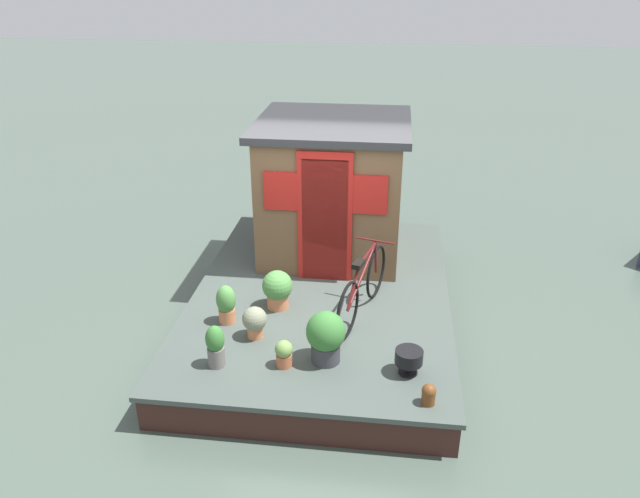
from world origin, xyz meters
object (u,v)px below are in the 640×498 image
houseboat_cabin (333,187)px  potted_plant_mint (326,336)px  potted_plant_ivy (226,304)px  charcoal_grill (409,358)px  mooring_bollard (429,394)px  potted_plant_lavender (255,321)px  potted_plant_succulent (284,353)px  bicycle (363,287)px  potted_plant_geranium (277,288)px  potted_plant_rosemary (215,346)px

houseboat_cabin → potted_plant_mint: houseboat_cabin is taller
potted_plant_ivy → charcoal_grill: (-0.75, -2.16, -0.06)m
potted_plant_ivy → mooring_bollard: 2.65m
potted_plant_lavender → potted_plant_ivy: bearing=55.6°
potted_plant_succulent → mooring_bollard: bearing=-106.1°
bicycle → charcoal_grill: bicycle is taller
mooring_bollard → houseboat_cabin: bearing=21.0°
mooring_bollard → potted_plant_ivy: bearing=62.6°
potted_plant_ivy → bicycle: bearing=-77.5°
bicycle → potted_plant_lavender: bicycle is taller
potted_plant_geranium → potted_plant_mint: 1.27m
houseboat_cabin → potted_plant_succulent: size_ratio=6.89×
charcoal_grill → potted_plant_lavender: bearing=74.9°
potted_plant_succulent → potted_plant_mint: 0.48m
potted_plant_rosemary → mooring_bollard: size_ratio=2.19×
mooring_bollard → potted_plant_mint: bearing=61.7°
potted_plant_geranium → potted_plant_succulent: size_ratio=1.61×
potted_plant_geranium → potted_plant_ivy: size_ratio=1.01×
potted_plant_succulent → potted_plant_lavender: 0.66m
houseboat_cabin → potted_plant_rosemary: (-3.06, 0.93, -0.74)m
bicycle → potted_plant_rosemary: (-1.22, 1.49, -0.13)m
potted_plant_rosemary → potted_plant_mint: size_ratio=0.82×
potted_plant_geranium → charcoal_grill: 1.99m
houseboat_cabin → potted_plant_rosemary: 3.28m
potted_plant_succulent → charcoal_grill: (0.03, -1.32, 0.03)m
potted_plant_succulent → charcoal_grill: size_ratio=1.04×
potted_plant_ivy → charcoal_grill: size_ratio=1.66×
houseboat_cabin → charcoal_grill: bearing=-159.3°
potted_plant_ivy → potted_plant_mint: bearing=-116.6°
potted_plant_lavender → potted_plant_geranium: bearing=-11.3°
bicycle → potted_plant_mint: bearing=161.3°
potted_plant_geranium → potted_plant_succulent: 1.23m
houseboat_cabin → charcoal_grill: (-2.95, -1.12, -0.79)m
charcoal_grill → houseboat_cabin: bearing=20.7°
bicycle → charcoal_grill: (-1.10, -0.55, -0.19)m
potted_plant_succulent → charcoal_grill: 1.32m
potted_plant_lavender → potted_plant_rosemary: bearing=153.3°
bicycle → potted_plant_ivy: 1.65m
charcoal_grill → potted_plant_rosemary: bearing=93.1°
potted_plant_geranium → potted_plant_lavender: size_ratio=1.29×
bicycle → potted_plant_succulent: 1.39m
houseboat_cabin → potted_plant_geranium: size_ratio=4.29×
potted_plant_lavender → potted_plant_ivy: 0.49m
houseboat_cabin → potted_plant_mint: bearing=-175.4°
potted_plant_lavender → houseboat_cabin: bearing=-14.4°
houseboat_cabin → potted_plant_ivy: size_ratio=4.34×
mooring_bollard → charcoal_grill: bearing=22.3°
potted_plant_geranium → potted_plant_rosemary: (-1.27, 0.43, -0.02)m
potted_plant_lavender → mooring_bollard: potted_plant_lavender is taller
potted_plant_succulent → mooring_bollard: size_ratio=1.38×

